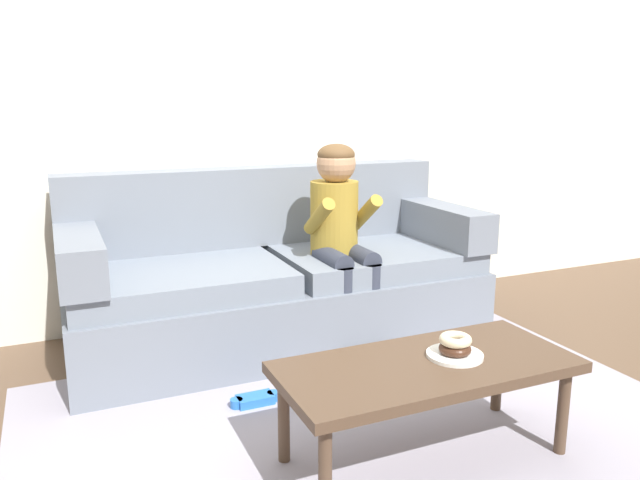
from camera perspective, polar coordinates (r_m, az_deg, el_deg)
name	(u,v)px	position (r m, az deg, el deg)	size (l,w,h in m)	color
ground	(344,404)	(2.85, 2.20, -14.87)	(10.00, 10.00, 0.00)	brown
wall_back	(244,88)	(3.84, -7.06, 13.79)	(8.00, 0.10, 2.80)	silver
area_rug	(370,429)	(2.65, 4.67, -17.00)	(2.76, 1.99, 0.01)	#9993A3
couch	(276,281)	(3.45, -4.06, -3.80)	(2.23, 0.90, 0.95)	slate
coffee_table	(427,373)	(2.34, 9.82, -11.98)	(1.10, 0.49, 0.39)	#4C3828
person_child	(340,226)	(3.29, 1.90, 1.33)	(0.34, 0.58, 1.10)	olive
plate	(455,355)	(2.38, 12.33, -10.34)	(0.21, 0.21, 0.01)	white
donut	(455,349)	(2.37, 12.36, -9.78)	(0.12, 0.12, 0.04)	#422619
donut_second	(455,340)	(2.36, 12.40, -8.97)	(0.12, 0.12, 0.04)	beige
toy_controller	(255,401)	(2.83, -6.01, -14.55)	(0.23, 0.09, 0.05)	blue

